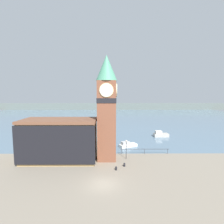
{
  "coord_description": "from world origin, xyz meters",
  "views": [
    {
      "loc": [
        1.09,
        -23.5,
        12.9
      ],
      "look_at": [
        1.25,
        7.2,
        9.56
      ],
      "focal_mm": 28.0,
      "sensor_mm": 36.0,
      "label": 1
    }
  ],
  "objects_px": {
    "lamp_post": "(126,146)",
    "boat_far": "(160,134)",
    "mooring_bollard_near": "(124,164)",
    "pier_building": "(60,140)",
    "boat_near": "(127,145)",
    "clock_tower": "(107,105)",
    "mooring_bollard_far": "(116,168)"
  },
  "relations": [
    {
      "from": "lamp_post",
      "to": "boat_far",
      "type": "bearing_deg",
      "value": 56.22
    },
    {
      "from": "mooring_bollard_near",
      "to": "lamp_post",
      "type": "relative_size",
      "value": 0.17
    },
    {
      "from": "mooring_bollard_near",
      "to": "lamp_post",
      "type": "xyz_separation_m",
      "value": [
        0.63,
        3.64,
        2.3
      ]
    },
    {
      "from": "pier_building",
      "to": "boat_near",
      "type": "bearing_deg",
      "value": 31.04
    },
    {
      "from": "clock_tower",
      "to": "lamp_post",
      "type": "xyz_separation_m",
      "value": [
        3.8,
        0.15,
        -7.93
      ]
    },
    {
      "from": "pier_building",
      "to": "mooring_bollard_near",
      "type": "relative_size",
      "value": 21.61
    },
    {
      "from": "pier_building",
      "to": "lamp_post",
      "type": "bearing_deg",
      "value": 2.81
    },
    {
      "from": "clock_tower",
      "to": "boat_far",
      "type": "distance_m",
      "value": 25.5
    },
    {
      "from": "clock_tower",
      "to": "boat_near",
      "type": "xyz_separation_m",
      "value": [
        4.75,
        7.8,
        -10.08
      ]
    },
    {
      "from": "clock_tower",
      "to": "mooring_bollard_far",
      "type": "bearing_deg",
      "value": -71.3
    },
    {
      "from": "mooring_bollard_far",
      "to": "boat_near",
      "type": "bearing_deg",
      "value": 76.47
    },
    {
      "from": "boat_near",
      "to": "mooring_bollard_near",
      "type": "bearing_deg",
      "value": -124.89
    },
    {
      "from": "pier_building",
      "to": "boat_far",
      "type": "height_order",
      "value": "pier_building"
    },
    {
      "from": "boat_near",
      "to": "lamp_post",
      "type": "height_order",
      "value": "lamp_post"
    },
    {
      "from": "boat_far",
      "to": "lamp_post",
      "type": "bearing_deg",
      "value": -126.15
    },
    {
      "from": "mooring_bollard_far",
      "to": "pier_building",
      "type": "bearing_deg",
      "value": 157.23
    },
    {
      "from": "clock_tower",
      "to": "boat_far",
      "type": "bearing_deg",
      "value": 48.7
    },
    {
      "from": "clock_tower",
      "to": "mooring_bollard_near",
      "type": "height_order",
      "value": "clock_tower"
    },
    {
      "from": "boat_near",
      "to": "lamp_post",
      "type": "xyz_separation_m",
      "value": [
        -0.95,
        -7.65,
        2.15
      ]
    },
    {
      "from": "boat_near",
      "to": "mooring_bollard_far",
      "type": "height_order",
      "value": "boat_near"
    },
    {
      "from": "pier_building",
      "to": "mooring_bollard_far",
      "type": "relative_size",
      "value": 21.58
    },
    {
      "from": "boat_near",
      "to": "clock_tower",
      "type": "bearing_deg",
      "value": -148.26
    },
    {
      "from": "boat_far",
      "to": "mooring_bollard_near",
      "type": "relative_size",
      "value": 6.63
    },
    {
      "from": "pier_building",
      "to": "mooring_bollard_far",
      "type": "distance_m",
      "value": 12.15
    },
    {
      "from": "pier_building",
      "to": "clock_tower",
      "type": "bearing_deg",
      "value": 3.01
    },
    {
      "from": "lamp_post",
      "to": "pier_building",
      "type": "bearing_deg",
      "value": -177.19
    },
    {
      "from": "mooring_bollard_near",
      "to": "lamp_post",
      "type": "height_order",
      "value": "lamp_post"
    },
    {
      "from": "mooring_bollard_near",
      "to": "lamp_post",
      "type": "bearing_deg",
      "value": 80.18
    },
    {
      "from": "boat_near",
      "to": "boat_far",
      "type": "bearing_deg",
      "value": 15.55
    },
    {
      "from": "clock_tower",
      "to": "mooring_bollard_near",
      "type": "relative_size",
      "value": 30.45
    },
    {
      "from": "boat_near",
      "to": "lamp_post",
      "type": "relative_size",
      "value": 1.24
    },
    {
      "from": "clock_tower",
      "to": "lamp_post",
      "type": "relative_size",
      "value": 5.3
    }
  ]
}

